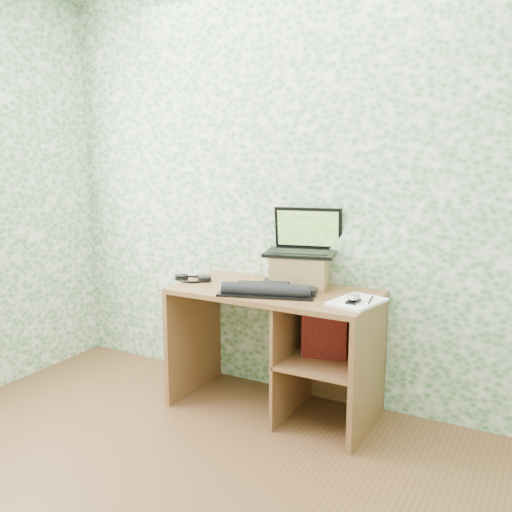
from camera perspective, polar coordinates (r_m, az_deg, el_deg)
The scene contains 10 objects.
wall_back at distance 3.55m, azimuth 4.19°, elevation 6.34°, with size 3.50×3.50×0.00m, color white.
desk at distance 3.43m, azimuth 3.24°, elevation -7.79°, with size 1.20×0.60×0.75m.
riser at distance 3.43m, azimuth 4.42°, elevation -1.48°, with size 0.32×0.27×0.19m, color #A7794A.
laptop at distance 3.44m, azimuth 4.76°, elevation 1.30°, with size 0.47×0.38×0.27m.
keyboard at distance 3.27m, azimuth 1.54°, elevation -3.36°, with size 0.55×0.42×0.08m.
headphones at distance 3.62m, azimuth -6.32°, elevation -2.27°, with size 0.24×0.20×0.03m.
notepad at distance 3.13m, azimuth 10.06°, elevation -4.52°, with size 0.22×0.31×0.01m, color white.
mouse at distance 3.08m, azimuth 9.73°, elevation -4.26°, with size 0.07×0.11×0.04m, color #B8B8BA.
pen at distance 3.14m, azimuth 11.39°, elevation -4.28°, with size 0.01×0.01×0.15m, color black.
red_box at distance 3.30m, azimuth 6.89°, elevation -7.53°, with size 0.25×0.08×0.31m, color maroon.
Camera 1 is at (1.46, -1.47, 1.58)m, focal length 40.00 mm.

